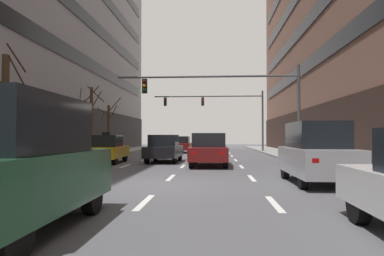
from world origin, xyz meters
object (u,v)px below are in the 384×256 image
(taxi_driving_4, at_px, (212,143))
(car_driving_2, at_px, (212,144))
(car_driving_0, at_px, (12,164))
(car_driving_1, at_px, (209,150))
(car_driving_3, at_px, (164,149))
(traffic_signal_0, at_px, (236,94))
(taxi_driving_5, at_px, (107,149))
(traffic_signal_1, at_px, (222,107))
(car_driving_6, at_px, (182,145))
(street_tree_2, at_px, (5,110))
(car_parked_1, at_px, (316,153))
(street_tree_1, at_px, (109,127))
(street_tree_0, at_px, (91,118))

(taxi_driving_4, bearing_deg, car_driving_2, -89.99)
(car_driving_0, xyz_separation_m, car_driving_1, (2.97, 13.08, -0.25))
(car_driving_2, xyz_separation_m, car_driving_3, (-2.79, -13.44, -0.04))
(car_driving_3, height_order, traffic_signal_0, traffic_signal_0)
(car_driving_3, bearing_deg, car_driving_1, -44.06)
(taxi_driving_5, height_order, traffic_signal_1, traffic_signal_1)
(taxi_driving_4, bearing_deg, taxi_driving_5, -106.15)
(car_driving_1, height_order, car_driving_3, car_driving_1)
(car_driving_6, bearing_deg, car_driving_2, 24.34)
(taxi_driving_5, bearing_deg, taxi_driving_4, 73.85)
(car_driving_1, height_order, car_driving_2, car_driving_2)
(taxi_driving_5, height_order, traffic_signal_0, traffic_signal_0)
(car_driving_3, relative_size, street_tree_2, 0.84)
(car_parked_1, xyz_separation_m, traffic_signal_0, (-2.09, 8.54, 2.98))
(taxi_driving_4, bearing_deg, street_tree_1, -126.25)
(car_driving_2, xyz_separation_m, street_tree_2, (-8.65, -20.20, 1.82))
(car_driving_0, height_order, street_tree_1, street_tree_1)
(car_driving_0, xyz_separation_m, street_tree_2, (-5.65, 8.99, 1.58))
(street_tree_0, bearing_deg, car_driving_3, -33.01)
(car_driving_0, relative_size, taxi_driving_4, 1.05)
(car_driving_6, height_order, street_tree_1, street_tree_1)
(traffic_signal_0, bearing_deg, car_parked_1, -76.23)
(car_driving_0, height_order, traffic_signal_0, traffic_signal_0)
(car_driving_3, xyz_separation_m, street_tree_0, (-5.90, 3.83, 2.08))
(car_driving_3, xyz_separation_m, taxi_driving_4, (2.79, 19.84, -0.01))
(car_driving_0, relative_size, car_driving_1, 0.99)
(car_driving_2, height_order, traffic_signal_1, traffic_signal_1)
(car_driving_2, relative_size, car_parked_1, 1.11)
(car_driving_2, xyz_separation_m, traffic_signal_1, (1.04, 0.94, 3.63))
(traffic_signal_0, distance_m, street_tree_0, 11.26)
(car_driving_3, bearing_deg, street_tree_2, -130.91)
(car_driving_3, height_order, taxi_driving_5, taxi_driving_5)
(taxi_driving_4, distance_m, street_tree_0, 18.33)
(car_driving_2, distance_m, car_driving_3, 13.72)
(car_driving_3, bearing_deg, traffic_signal_1, 75.09)
(traffic_signal_1, height_order, street_tree_1, traffic_signal_1)
(car_parked_1, bearing_deg, taxi_driving_4, 97.02)
(car_parked_1, relative_size, traffic_signal_0, 0.40)
(car_driving_3, relative_size, street_tree_1, 0.93)
(car_driving_6, bearing_deg, car_driving_1, -79.15)
(street_tree_1, xyz_separation_m, street_tree_2, (0.02, -14.79, 0.29))
(street_tree_1, relative_size, street_tree_2, 0.90)
(street_tree_0, bearing_deg, car_driving_0, -73.80)
(car_driving_0, relative_size, taxi_driving_5, 1.04)
(street_tree_0, relative_size, street_tree_2, 1.00)
(street_tree_2, bearing_deg, traffic_signal_0, 30.29)
(car_parked_1, relative_size, street_tree_0, 0.80)
(car_driving_6, relative_size, traffic_signal_0, 0.40)
(traffic_signal_1, xyz_separation_m, street_tree_1, (-9.70, -6.34, -2.10))
(car_driving_0, relative_size, street_tree_0, 0.88)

